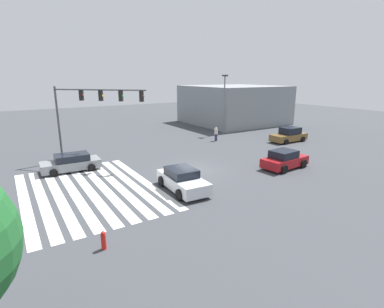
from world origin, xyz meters
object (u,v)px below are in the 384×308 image
at_px(car_0, 71,163).
at_px(car_3, 284,160).
at_px(car_2, 289,135).
at_px(street_light_pole_a, 224,99).
at_px(traffic_signal_mast, 90,105).
at_px(pedestrian, 216,133).
at_px(car_1, 182,180).
at_px(fire_hydrant, 103,240).

distance_m(car_0, car_3, 17.36).
height_order(car_0, car_2, car_2).
relative_size(car_0, street_light_pole_a, 0.60).
distance_m(traffic_signal_mast, car_2, 22.15).
bearing_deg(traffic_signal_mast, street_light_pole_a, 60.55).
xyz_separation_m(car_0, pedestrian, (-2.98, 16.67, 0.25)).
distance_m(car_0, pedestrian, 16.94).
relative_size(car_1, pedestrian, 2.81).
bearing_deg(car_2, fire_hydrant, 24.10).
bearing_deg(street_light_pole_a, car_0, -73.31).
bearing_deg(car_1, car_0, -144.16).
bearing_deg(car_2, pedestrian, -34.33).
distance_m(car_2, pedestrian, 8.45).
relative_size(car_1, car_3, 1.08).
xyz_separation_m(traffic_signal_mast, car_2, (2.84, 21.54, -4.30)).
distance_m(car_0, car_1, 10.04).
relative_size(traffic_signal_mast, fire_hydrant, 7.63).
distance_m(street_light_pole_a, fire_hydrant, 28.68).
relative_size(car_0, car_3, 1.07).
bearing_deg(car_0, street_light_pole_a, -161.37).
distance_m(car_1, car_2, 19.37).
distance_m(car_3, pedestrian, 11.75).
relative_size(car_1, car_2, 1.01).
distance_m(car_0, car_2, 23.68).
bearing_deg(pedestrian, car_1, 1.49).
height_order(car_0, car_3, car_3).
relative_size(car_0, pedestrian, 2.79).
relative_size(car_0, car_1, 0.99).
xyz_separation_m(traffic_signal_mast, car_3, (9.67, 12.97, -4.33)).
bearing_deg(car_3, fire_hydrant, -170.41).
bearing_deg(pedestrian, traffic_signal_mast, -36.29).
xyz_separation_m(car_1, car_3, (0.21, 9.63, 0.01)).
relative_size(car_2, street_light_pole_a, 0.60).
xyz_separation_m(car_0, car_2, (1.83, 23.61, 0.09)).
relative_size(traffic_signal_mast, pedestrian, 4.02).
bearing_deg(car_2, car_1, 20.36).
bearing_deg(traffic_signal_mast, car_2, 37.49).
relative_size(traffic_signal_mast, car_1, 1.43).
bearing_deg(car_3, car_1, 174.30).
distance_m(car_0, fire_hydrant, 12.75).
distance_m(traffic_signal_mast, car_1, 10.93).
height_order(car_0, pedestrian, pedestrian).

